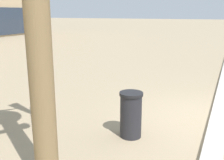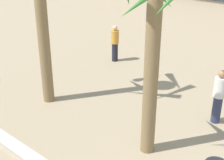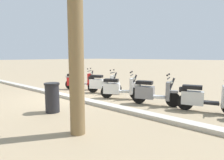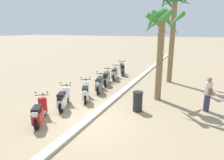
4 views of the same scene
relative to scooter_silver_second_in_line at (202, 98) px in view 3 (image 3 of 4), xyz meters
The scene contains 8 objects.
ground_plane 5.40m from the scooter_silver_second_in_line, 17.54° to the left, with size 200.00×200.00×0.00m, color #9E896B.
curb_strip 5.40m from the scooter_silver_second_in_line, 17.70° to the left, with size 60.00×0.36×0.12m, color #BCB7AD.
scooter_silver_second_in_line is the anchor object (origin of this frame).
scooter_grey_lead_nearest 1.70m from the scooter_silver_second_in_line, ahead, with size 1.71×0.79×1.17m.
scooter_white_tail_end 3.31m from the scooter_silver_second_in_line, ahead, with size 1.61×0.97×1.17m.
scooter_white_mid_rear 4.68m from the scooter_silver_second_in_line, ahead, with size 1.65×0.85×1.17m.
scooter_red_gap_after_mid 6.35m from the scooter_silver_second_in_line, ahead, with size 1.64×1.02×1.17m.
litter_bin 4.81m from the scooter_silver_second_in_line, 42.51° to the left, with size 0.48×0.48×0.95m.
Camera 3 is at (-7.08, 4.93, 1.79)m, focal length 31.36 mm.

